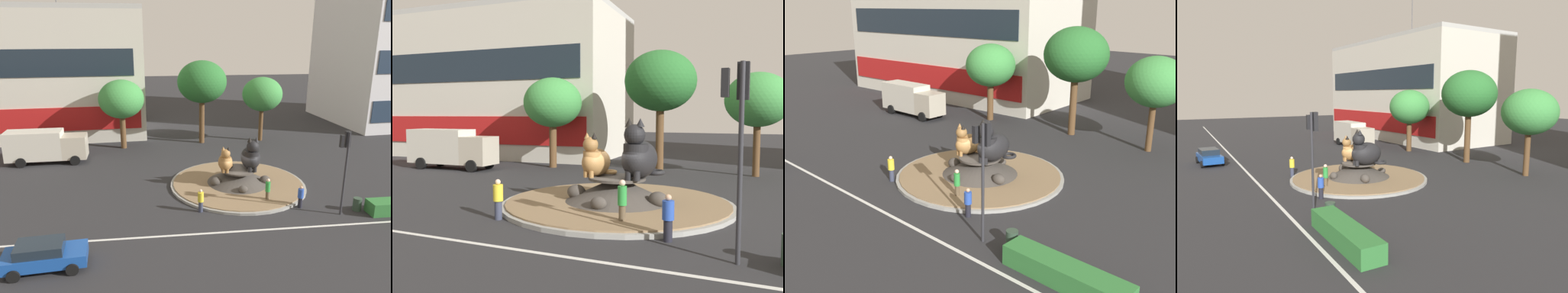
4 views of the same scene
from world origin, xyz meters
The scene contains 16 objects.
ground_plane centered at (0.00, 0.00, 0.00)m, with size 160.00×160.00×0.00m, color #28282B.
lane_centreline centered at (0.00, -7.19, 0.00)m, with size 112.00×0.20×0.01m, color silver.
roundabout_island centered at (0.00, -0.01, 0.46)m, with size 10.61×10.61×1.35m.
cat_statue_tabby centered at (-1.03, -0.13, 2.10)m, with size 1.64×2.14×2.05m.
cat_statue_black centered at (1.02, 0.00, 2.35)m, with size 1.81×2.69×2.71m.
traffic_light_mast centered at (5.59, -5.71, 4.13)m, with size 0.73×0.51×5.68m.
shophouse_block centered at (-21.15, 19.80, 7.23)m, with size 28.13×14.42×20.00m.
clipped_hedge_strip centered at (10.28, -6.01, 0.45)m, with size 5.44×1.20×0.90m, color #2D7033.
broadleaf_tree_behind_island centered at (-9.51, 11.49, 5.12)m, with size 4.61×4.61×7.13m.
second_tree_near_tower centered at (-1.11, 12.46, 6.62)m, with size 5.23×5.23×8.90m.
third_tree_left centered at (5.55, 12.54, 5.18)m, with size 4.35×4.35×7.07m.
pedestrian_green_shirt centered at (1.39, -3.34, 0.96)m, with size 0.34×0.34×1.79m.
pedestrian_yellow_shirt centered at (-3.54, -4.26, 0.85)m, with size 0.40×0.40×1.64m.
pedestrian_blue_shirt centered at (3.38, -4.47, 0.83)m, with size 0.40×0.40×1.59m.
delivery_box_truck centered at (-16.37, 7.52, 1.66)m, with size 7.20×2.56×3.07m.
litter_bin centered at (7.06, -5.37, 0.45)m, with size 0.56×0.56×0.90m.
Camera 3 is at (18.19, -19.22, 10.52)m, focal length 40.86 mm.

